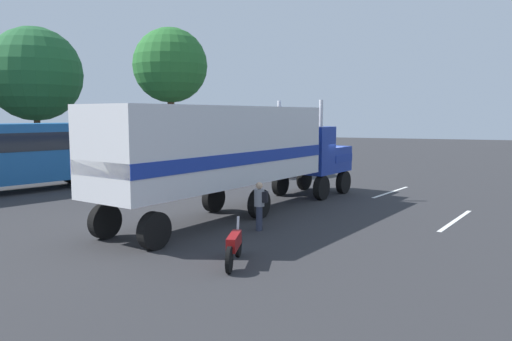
{
  "coord_description": "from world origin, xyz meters",
  "views": [
    {
      "loc": [
        -23.45,
        -5.54,
        3.85
      ],
      "look_at": [
        -4.75,
        1.29,
        1.6
      ],
      "focal_mm": 34.77,
      "sensor_mm": 36.0,
      "label": 1
    }
  ],
  "objects_px": {
    "person_bystander": "(260,204)",
    "motorcycle": "(234,246)",
    "parked_bus": "(0,151)",
    "tree_center": "(170,66)",
    "semi_truck": "(237,149)",
    "tree_left": "(35,74)"
  },
  "relations": [
    {
      "from": "person_bystander",
      "to": "tree_left",
      "type": "bearing_deg",
      "value": 59.01
    },
    {
      "from": "tree_center",
      "to": "semi_truck",
      "type": "bearing_deg",
      "value": -139.8
    },
    {
      "from": "person_bystander",
      "to": "motorcycle",
      "type": "xyz_separation_m",
      "value": [
        -3.77,
        -0.64,
        -0.41
      ]
    },
    {
      "from": "semi_truck",
      "to": "tree_center",
      "type": "bearing_deg",
      "value": 40.2
    },
    {
      "from": "motorcycle",
      "to": "parked_bus",
      "type": "bearing_deg",
      "value": 65.82
    },
    {
      "from": "person_bystander",
      "to": "tree_center",
      "type": "height_order",
      "value": "tree_center"
    },
    {
      "from": "tree_left",
      "to": "motorcycle",
      "type": "bearing_deg",
      "value": -126.93
    },
    {
      "from": "person_bystander",
      "to": "tree_left",
      "type": "xyz_separation_m",
      "value": [
        13.09,
        21.79,
        5.83
      ]
    },
    {
      "from": "semi_truck",
      "to": "motorcycle",
      "type": "relative_size",
      "value": 6.89
    },
    {
      "from": "person_bystander",
      "to": "parked_bus",
      "type": "bearing_deg",
      "value": 78.19
    },
    {
      "from": "person_bystander",
      "to": "tree_left",
      "type": "relative_size",
      "value": 0.16
    },
    {
      "from": "parked_bus",
      "to": "motorcycle",
      "type": "height_order",
      "value": "parked_bus"
    },
    {
      "from": "parked_bus",
      "to": "tree_center",
      "type": "xyz_separation_m",
      "value": [
        9.53,
        -4.06,
        4.82
      ]
    },
    {
      "from": "tree_left",
      "to": "person_bystander",
      "type": "bearing_deg",
      "value": -120.99
    },
    {
      "from": "semi_truck",
      "to": "tree_left",
      "type": "relative_size",
      "value": 1.42
    },
    {
      "from": "semi_truck",
      "to": "motorcycle",
      "type": "distance_m",
      "value": 6.74
    },
    {
      "from": "parked_bus",
      "to": "motorcycle",
      "type": "relative_size",
      "value": 5.37
    },
    {
      "from": "parked_bus",
      "to": "tree_left",
      "type": "bearing_deg",
      "value": 35.89
    },
    {
      "from": "semi_truck",
      "to": "tree_center",
      "type": "distance_m",
      "value": 14.24
    },
    {
      "from": "motorcycle",
      "to": "tree_left",
      "type": "distance_m",
      "value": 28.75
    },
    {
      "from": "semi_truck",
      "to": "motorcycle",
      "type": "height_order",
      "value": "semi_truck"
    },
    {
      "from": "person_bystander",
      "to": "parked_bus",
      "type": "height_order",
      "value": "parked_bus"
    }
  ]
}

